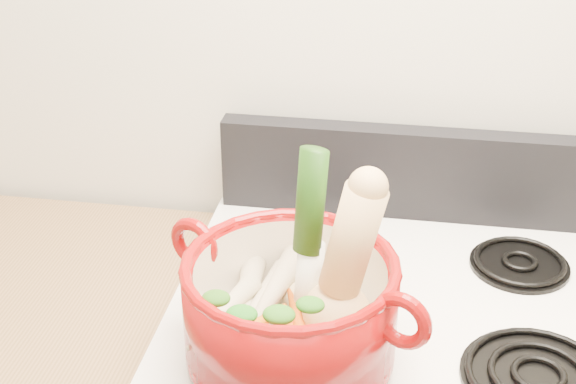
# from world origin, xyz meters

# --- Properties ---
(wall_back) EXTENTS (3.50, 0.02, 2.60)m
(wall_back) POSITION_xyz_m (0.00, 1.75, 1.30)
(wall_back) COLOR silver
(wall_back) RESTS_ON floor
(cooktop) EXTENTS (0.78, 0.67, 0.03)m
(cooktop) POSITION_xyz_m (0.00, 1.40, 0.93)
(cooktop) COLOR white
(cooktop) RESTS_ON stove_body
(control_backsplash) EXTENTS (0.76, 0.05, 0.18)m
(control_backsplash) POSITION_xyz_m (0.00, 1.70, 1.04)
(control_backsplash) COLOR black
(control_backsplash) RESTS_ON cooktop
(burner_front_left) EXTENTS (0.22, 0.22, 0.02)m
(burner_front_left) POSITION_xyz_m (-0.19, 1.24, 0.96)
(burner_front_left) COLOR black
(burner_front_left) RESTS_ON cooktop
(burner_front_right) EXTENTS (0.22, 0.22, 0.02)m
(burner_front_right) POSITION_xyz_m (0.19, 1.24, 0.96)
(burner_front_right) COLOR black
(burner_front_right) RESTS_ON cooktop
(burner_back_left) EXTENTS (0.17, 0.17, 0.02)m
(burner_back_left) POSITION_xyz_m (-0.19, 1.54, 0.96)
(burner_back_left) COLOR black
(burner_back_left) RESTS_ON cooktop
(burner_back_right) EXTENTS (0.17, 0.17, 0.02)m
(burner_back_right) POSITION_xyz_m (0.19, 1.54, 0.96)
(burner_back_right) COLOR black
(burner_back_right) RESTS_ON cooktop
(dutch_oven) EXTENTS (0.41, 0.41, 0.15)m
(dutch_oven) POSITION_xyz_m (-0.17, 1.23, 1.04)
(dutch_oven) COLOR maroon
(dutch_oven) RESTS_ON burner_front_left
(pot_handle_left) EXTENTS (0.09, 0.05, 0.09)m
(pot_handle_left) POSITION_xyz_m (-0.33, 1.30, 1.10)
(pot_handle_left) COLOR maroon
(pot_handle_left) RESTS_ON dutch_oven
(pot_handle_right) EXTENTS (0.09, 0.05, 0.09)m
(pot_handle_right) POSITION_xyz_m (-0.01, 1.16, 1.10)
(pot_handle_right) COLOR maroon
(pot_handle_right) RESTS_ON dutch_oven
(squash) EXTENTS (0.18, 0.14, 0.27)m
(squash) POSITION_xyz_m (-0.10, 1.23, 1.13)
(squash) COLOR #E5B975
(squash) RESTS_ON dutch_oven
(leek) EXTENTS (0.07, 0.09, 0.29)m
(leek) POSITION_xyz_m (-0.15, 1.27, 1.14)
(leek) COLOR white
(leek) RESTS_ON dutch_oven
(ginger) EXTENTS (0.09, 0.07, 0.04)m
(ginger) POSITION_xyz_m (-0.16, 1.29, 1.02)
(ginger) COLOR #D1B280
(ginger) RESTS_ON dutch_oven
(parsnip_0) EXTENTS (0.06, 0.23, 0.06)m
(parsnip_0) POSITION_xyz_m (-0.24, 1.25, 1.02)
(parsnip_0) COLOR beige
(parsnip_0) RESTS_ON dutch_oven
(parsnip_1) EXTENTS (0.10, 0.20, 0.06)m
(parsnip_1) POSITION_xyz_m (-0.23, 1.24, 1.03)
(parsnip_1) COLOR beige
(parsnip_1) RESTS_ON dutch_oven
(parsnip_2) EXTENTS (0.10, 0.21, 0.06)m
(parsnip_2) POSITION_xyz_m (-0.21, 1.26, 1.04)
(parsnip_2) COLOR beige
(parsnip_2) RESTS_ON dutch_oven
(parsnip_3) EXTENTS (0.10, 0.16, 0.05)m
(parsnip_3) POSITION_xyz_m (-0.27, 1.21, 1.04)
(parsnip_3) COLOR beige
(parsnip_3) RESTS_ON dutch_oven
(carrot_0) EXTENTS (0.04, 0.17, 0.05)m
(carrot_0) POSITION_xyz_m (-0.17, 1.19, 1.02)
(carrot_0) COLOR red
(carrot_0) RESTS_ON dutch_oven
(carrot_1) EXTENTS (0.04, 0.15, 0.04)m
(carrot_1) POSITION_xyz_m (-0.21, 1.18, 1.03)
(carrot_1) COLOR #BB3409
(carrot_1) RESTS_ON dutch_oven
(carrot_2) EXTENTS (0.08, 0.16, 0.04)m
(carrot_2) POSITION_xyz_m (-0.16, 1.21, 1.03)
(carrot_2) COLOR #D1570A
(carrot_2) RESTS_ON dutch_oven
(carrot_3) EXTENTS (0.10, 0.12, 0.04)m
(carrot_3) POSITION_xyz_m (-0.22, 1.19, 1.03)
(carrot_3) COLOR #BF5C09
(carrot_3) RESTS_ON dutch_oven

